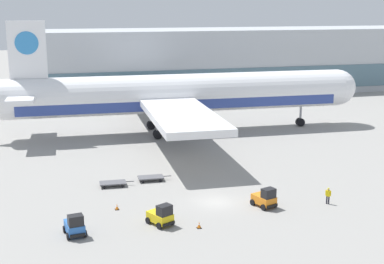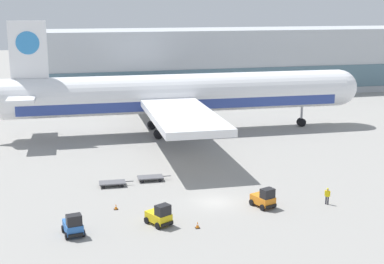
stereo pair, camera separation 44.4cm
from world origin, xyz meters
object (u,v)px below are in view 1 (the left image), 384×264
(baggage_tug_mid, at_px, (161,216))
(baggage_tug_far, at_px, (265,198))
(baggage_dolly_second, at_px, (151,177))
(ground_crew_near, at_px, (328,194))
(traffic_cone_near, at_px, (199,225))
(airplane_main, at_px, (176,95))
(baggage_tug_foreground, at_px, (75,226))
(baggage_dolly_lead, at_px, (113,183))
(traffic_cone_far, at_px, (117,207))

(baggage_tug_mid, relative_size, baggage_tug_far, 1.02)
(baggage_dolly_second, bearing_deg, ground_crew_near, -34.20)
(ground_crew_near, xyz_separation_m, traffic_cone_near, (-13.81, -2.40, -0.69))
(baggage_dolly_second, distance_m, traffic_cone_near, 14.00)
(airplane_main, relative_size, baggage_tug_foreground, 22.06)
(baggage_tug_far, distance_m, baggage_dolly_second, 14.08)
(baggage_dolly_lead, height_order, ground_crew_near, ground_crew_near)
(baggage_tug_far, bearing_deg, traffic_cone_near, -85.28)
(airplane_main, relative_size, ground_crew_near, 34.54)
(traffic_cone_far, bearing_deg, ground_crew_near, -10.70)
(airplane_main, bearing_deg, baggage_dolly_second, -108.19)
(baggage_dolly_lead, distance_m, traffic_cone_near, 14.40)
(airplane_main, relative_size, baggage_dolly_lead, 15.58)
(airplane_main, relative_size, traffic_cone_far, 102.85)
(baggage_dolly_second, height_order, traffic_cone_near, traffic_cone_near)
(baggage_tug_foreground, distance_m, baggage_dolly_lead, 12.73)
(airplane_main, distance_m, baggage_dolly_lead, 26.34)
(baggage_tug_mid, bearing_deg, baggage_dolly_second, 147.11)
(baggage_tug_mid, bearing_deg, baggage_dolly_lead, 167.70)
(baggage_tug_far, xyz_separation_m, traffic_cone_far, (-13.95, 2.96, -0.60))
(airplane_main, xyz_separation_m, baggage_dolly_lead, (-12.27, -22.67, -5.45))
(airplane_main, distance_m, traffic_cone_near, 36.73)
(baggage_tug_far, height_order, baggage_dolly_lead, baggage_tug_far)
(baggage_dolly_second, relative_size, traffic_cone_near, 6.22)
(traffic_cone_near, bearing_deg, baggage_tug_far, 23.41)
(traffic_cone_near, relative_size, traffic_cone_far, 1.06)
(baggage_tug_far, distance_m, traffic_cone_far, 14.27)
(baggage_tug_mid, height_order, ground_crew_near, baggage_tug_mid)
(baggage_tug_mid, bearing_deg, ground_crew_near, 66.38)
(airplane_main, distance_m, baggage_tug_far, 32.90)
(baggage_tug_far, bearing_deg, traffic_cone_far, -120.66)
(baggage_tug_far, relative_size, baggage_dolly_lead, 0.74)
(traffic_cone_far, bearing_deg, baggage_dolly_second, 58.34)
(baggage_tug_mid, distance_m, baggage_tug_far, 10.73)
(baggage_tug_mid, xyz_separation_m, traffic_cone_near, (3.06, -1.55, -0.58))
(baggage_tug_far, distance_m, traffic_cone_near, 8.23)
(baggage_dolly_second, bearing_deg, baggage_tug_mid, -93.99)
(baggage_tug_foreground, height_order, traffic_cone_far, baggage_tug_foreground)
(baggage_tug_far, xyz_separation_m, traffic_cone_near, (-7.53, -3.26, -0.58))
(baggage_dolly_lead, distance_m, traffic_cone_far, 6.89)
(baggage_tug_foreground, bearing_deg, traffic_cone_near, 74.59)
(baggage_dolly_lead, bearing_deg, traffic_cone_far, -91.18)
(baggage_tug_mid, bearing_deg, baggage_tug_far, 72.69)
(baggage_tug_foreground, xyz_separation_m, traffic_cone_near, (10.58, -1.24, -0.58))
(baggage_dolly_second, xyz_separation_m, traffic_cone_far, (-4.74, -7.68, -0.11))
(airplane_main, relative_size, traffic_cone_near, 96.81)
(baggage_tug_mid, distance_m, ground_crew_near, 16.90)
(baggage_dolly_lead, relative_size, traffic_cone_far, 6.60)
(baggage_dolly_lead, bearing_deg, airplane_main, 63.96)
(baggage_dolly_second, bearing_deg, baggage_tug_far, -46.71)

